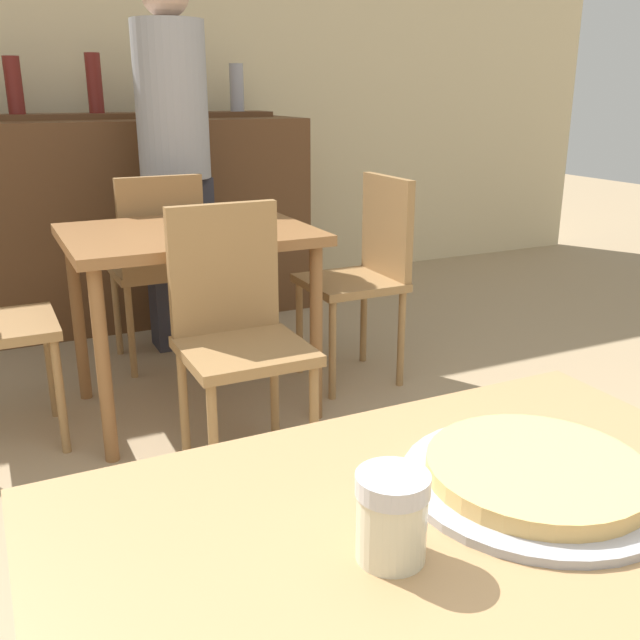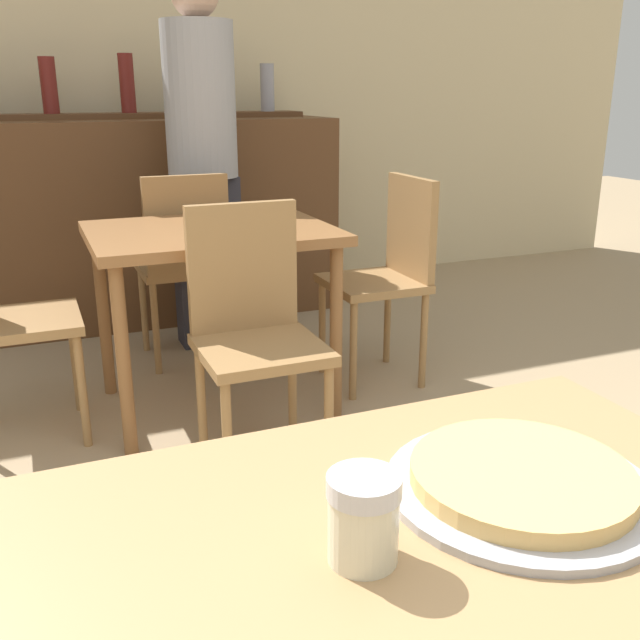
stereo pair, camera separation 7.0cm
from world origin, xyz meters
The scene contains 11 objects.
wall_back centered at (0.00, 3.99, 1.40)m, with size 8.00×0.05×2.80m.
dining_table_near centered at (0.00, 0.00, 0.66)m, with size 0.97×0.71×0.76m.
dining_table_far centered at (0.26, 2.11, 0.65)m, with size 0.93×0.73×0.75m.
bar_counter centered at (0.00, 3.48, 0.56)m, with size 2.60×0.56×1.12m.
bar_back_shelf centered at (0.00, 3.62, 1.19)m, with size 2.39×0.24×0.34m.
chair_far_side_front centered at (0.26, 1.58, 0.53)m, with size 0.40×0.40×0.91m.
chair_far_side_back centered at (0.26, 2.65, 0.53)m, with size 0.40×0.40×0.91m.
chair_far_side_right centered at (1.06, 2.11, 0.53)m, with size 0.40×0.40×0.91m.
pizza_tray centered at (0.16, 0.06, 0.78)m, with size 0.35×0.35×0.04m.
cheese_shaker centered at (-0.09, 0.01, 0.82)m, with size 0.08×0.08×0.10m.
person_standing centered at (0.44, 2.90, 0.98)m, with size 0.34×0.34×1.80m.
Camera 2 is at (-0.40, -0.60, 1.27)m, focal length 40.00 mm.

